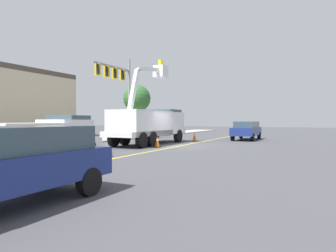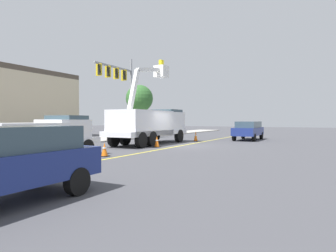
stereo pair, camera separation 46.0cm
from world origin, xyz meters
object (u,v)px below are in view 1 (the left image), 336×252
(traffic_cone_trailing, at_px, (195,136))
(traffic_signal_mast, at_px, (119,82))
(utility_bucket_truck, at_px, (150,123))
(traffic_cone_mid_rear, at_px, (157,142))
(trailing_sedan, at_px, (4,162))
(traffic_cone_leading, at_px, (8,161))
(traffic_cone_mid_front, at_px, (107,150))
(service_pickup_truck, at_px, (45,135))
(passing_minivan, at_px, (246,129))

(traffic_cone_trailing, height_order, traffic_signal_mast, traffic_signal_mast)
(utility_bucket_truck, relative_size, traffic_cone_mid_rear, 10.98)
(trailing_sedan, xyz_separation_m, traffic_signal_mast, (17.85, 11.54, 4.34))
(utility_bucket_truck, bearing_deg, traffic_cone_leading, -169.44)
(traffic_cone_mid_front, height_order, traffic_cone_trailing, traffic_cone_trailing)
(service_pickup_truck, xyz_separation_m, traffic_cone_mid_front, (2.15, -1.88, -0.78))
(service_pickup_truck, distance_m, traffic_cone_mid_rear, 7.83)
(traffic_cone_mid_rear, height_order, traffic_cone_trailing, traffic_cone_trailing)
(trailing_sedan, height_order, traffic_cone_trailing, trailing_sedan)
(utility_bucket_truck, relative_size, passing_minivan, 1.70)
(traffic_cone_trailing, distance_m, traffic_signal_mast, 8.66)
(service_pickup_truck, relative_size, traffic_signal_mast, 0.73)
(utility_bucket_truck, distance_m, traffic_cone_trailing, 4.84)
(traffic_cone_mid_rear, bearing_deg, trailing_sedan, -161.42)
(service_pickup_truck, height_order, trailing_sedan, service_pickup_truck)
(traffic_cone_leading, bearing_deg, passing_minivan, -7.59)
(service_pickup_truck, bearing_deg, trailing_sedan, -133.23)
(passing_minivan, bearing_deg, traffic_cone_leading, 172.41)
(service_pickup_truck, distance_m, traffic_signal_mast, 14.25)
(utility_bucket_truck, relative_size, traffic_cone_trailing, 9.65)
(traffic_cone_mid_rear, bearing_deg, service_pickup_truck, 169.56)
(service_pickup_truck, xyz_separation_m, trailing_sedan, (-5.48, -5.83, -0.15))
(service_pickup_truck, height_order, passing_minivan, service_pickup_truck)
(trailing_sedan, relative_size, traffic_cone_leading, 5.92)
(utility_bucket_truck, height_order, traffic_cone_mid_front, utility_bucket_truck)
(traffic_signal_mast, bearing_deg, utility_bucket_truck, -117.45)
(trailing_sedan, bearing_deg, traffic_cone_leading, 57.42)
(traffic_cone_mid_front, bearing_deg, trailing_sedan, -152.58)
(utility_bucket_truck, height_order, traffic_cone_mid_rear, utility_bucket_truck)
(traffic_signal_mast, bearing_deg, traffic_cone_trailing, -76.69)
(service_pickup_truck, xyz_separation_m, traffic_cone_mid_rear, (7.67, -1.41, -0.75))
(utility_bucket_truck, xyz_separation_m, traffic_signal_mast, (2.72, 5.23, 3.71))
(traffic_cone_mid_front, bearing_deg, traffic_cone_leading, 180.00)
(traffic_cone_trailing, bearing_deg, traffic_cone_mid_rear, -178.51)
(utility_bucket_truck, distance_m, passing_minivan, 9.80)
(traffic_cone_trailing, bearing_deg, traffic_signal_mast, 103.31)
(traffic_cone_leading, bearing_deg, traffic_cone_trailing, 2.11)
(utility_bucket_truck, xyz_separation_m, traffic_cone_trailing, (4.36, -1.72, -1.18))
(utility_bucket_truck, bearing_deg, traffic_signal_mast, 62.55)
(utility_bucket_truck, distance_m, traffic_signal_mast, 6.97)
(utility_bucket_truck, height_order, trailing_sedan, utility_bucket_truck)
(utility_bucket_truck, distance_m, traffic_cone_mid_rear, 3.00)
(traffic_signal_mast, bearing_deg, trailing_sedan, -147.12)
(passing_minivan, height_order, traffic_signal_mast, traffic_signal_mast)
(traffic_cone_mid_rear, distance_m, traffic_signal_mast, 9.86)
(traffic_cone_leading, distance_m, traffic_signal_mast, 17.79)
(utility_bucket_truck, distance_m, traffic_cone_leading, 12.88)
(traffic_cone_mid_front, relative_size, traffic_cone_trailing, 0.81)
(trailing_sedan, xyz_separation_m, traffic_cone_trailing, (19.50, 4.59, -0.55))
(service_pickup_truck, height_order, traffic_cone_leading, service_pickup_truck)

